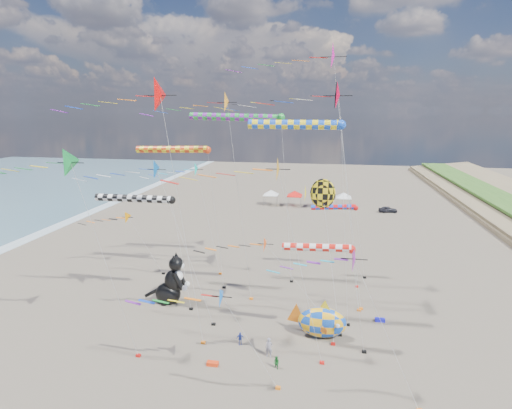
{
  "coord_description": "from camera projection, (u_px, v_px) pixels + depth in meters",
  "views": [
    {
      "loc": [
        5.6,
        -21.4,
        19.47
      ],
      "look_at": [
        -0.47,
        12.0,
        11.49
      ],
      "focal_mm": 28.0,
      "sensor_mm": 36.0,
      "label": 1
    }
  ],
  "objects": [
    {
      "name": "windsock_5",
      "position": [
        336.0,
        208.0,
        46.3
      ],
      "size": [
        6.76,
        0.61,
        8.88
      ],
      "color": "red",
      "rests_on": "ground"
    },
    {
      "name": "delta_kite_5",
      "position": [
        329.0,
        98.0,
        35.76
      ],
      "size": [
        13.24,
        2.72,
        22.22
      ],
      "color": "red",
      "rests_on": "ground"
    },
    {
      "name": "cat_inflatable",
      "position": [
        170.0,
        278.0,
        40.94
      ],
      "size": [
        4.15,
        2.32,
        5.41
      ],
      "primitive_type": null,
      "rotation": [
        0.0,
        0.0,
        0.08
      ],
      "color": "black",
      "rests_on": "ground"
    },
    {
      "name": "delta_kite_2",
      "position": [
        210.0,
        105.0,
        38.38
      ],
      "size": [
        11.29,
        2.14,
        21.4
      ],
      "color": "#FF9D22",
      "rests_on": "ground"
    },
    {
      "name": "windsock_4",
      "position": [
        239.0,
        118.0,
        43.29
      ],
      "size": [
        11.72,
        0.85,
        19.23
      ],
      "color": "green",
      "rests_on": "ground"
    },
    {
      "name": "delta_kite_1",
      "position": [
        180.0,
        173.0,
        46.74
      ],
      "size": [
        10.42,
        1.85,
        13.63
      ],
      "color": "#0CDDCD",
      "rests_on": "ground"
    },
    {
      "name": "windsock_0",
      "position": [
        137.0,
        199.0,
        38.36
      ],
      "size": [
        9.47,
        0.76,
        11.63
      ],
      "color": "black",
      "rests_on": "ground"
    },
    {
      "name": "kite_bag_1",
      "position": [
        380.0,
        320.0,
        37.81
      ],
      "size": [
        0.9,
        0.44,
        0.3
      ],
      "primitive_type": "cube",
      "color": "#1616DE",
      "rests_on": "ground"
    },
    {
      "name": "child_blue",
      "position": [
        240.0,
        338.0,
        33.96
      ],
      "size": [
        0.74,
        0.5,
        1.16
      ],
      "primitive_type": "imported",
      "rotation": [
        0.0,
        0.0,
        0.35
      ],
      "color": "#3045AC",
      "rests_on": "ground"
    },
    {
      "name": "delta_kite_6",
      "position": [
        79.0,
        164.0,
        29.45
      ],
      "size": [
        10.64,
        2.32,
        17.09
      ],
      "color": "#128D37",
      "rests_on": "ground"
    },
    {
      "name": "delta_kite_12",
      "position": [
        266.0,
        248.0,
        38.4
      ],
      "size": [
        11.18,
        1.73,
        7.9
      ],
      "color": "#FF5618",
      "rests_on": "ground"
    },
    {
      "name": "windsock_3",
      "position": [
        299.0,
        125.0,
        33.77
      ],
      "size": [
        9.51,
        0.84,
        18.76
      ],
      "color": "blue",
      "rests_on": "ground"
    },
    {
      "name": "windsock_1",
      "position": [
        175.0,
        150.0,
        42.27
      ],
      "size": [
        9.58,
        0.77,
        15.87
      ],
      "color": "red",
      "rests_on": "ground"
    },
    {
      "name": "delta_kite_10",
      "position": [
        160.0,
        97.0,
        30.03
      ],
      "size": [
        11.23,
        2.87,
        22.14
      ],
      "color": "red",
      "rests_on": "ground"
    },
    {
      "name": "person_adult",
      "position": [
        269.0,
        348.0,
        32.22
      ],
      "size": [
        0.6,
        0.4,
        1.64
      ],
      "primitive_type": "imported",
      "rotation": [
        0.0,
        0.0,
        0.0
      ],
      "color": "gray",
      "rests_on": "ground"
    },
    {
      "name": "delta_kite_9",
      "position": [
        332.0,
        97.0,
        36.02
      ],
      "size": [
        14.17,
        2.92,
        22.39
      ],
      "color": "black",
      "rests_on": "ground"
    },
    {
      "name": "fish_inflatable",
      "position": [
        321.0,
        322.0,
        34.83
      ],
      "size": [
        5.7,
        2.86,
        3.63
      ],
      "color": "#1247B4",
      "rests_on": "ground"
    },
    {
      "name": "kite_bag_2",
      "position": [
        213.0,
        364.0,
        31.27
      ],
      "size": [
        0.9,
        0.44,
        0.3
      ],
      "primitive_type": "cube",
      "color": "#F13811",
      "rests_on": "ground"
    },
    {
      "name": "delta_kite_0",
      "position": [
        350.0,
        266.0,
        25.05
      ],
      "size": [
        9.69,
        1.87,
        11.23
      ],
      "color": "purple",
      "rests_on": "ground"
    },
    {
      "name": "angelfish_kite",
      "position": [
        320.0,
        195.0,
        34.87
      ],
      "size": [
        3.74,
        3.02,
        13.75
      ],
      "color": "yellow",
      "rests_on": "ground"
    },
    {
      "name": "delta_kite_8",
      "position": [
        330.0,
        59.0,
        40.25
      ],
      "size": [
        13.88,
        2.9,
        26.23
      ],
      "color": "#EC15A2",
      "rests_on": "ground"
    },
    {
      "name": "child_green",
      "position": [
        276.0,
        363.0,
        30.77
      ],
      "size": [
        0.64,
        0.61,
        1.04
      ],
      "primitive_type": "imported",
      "rotation": [
        0.0,
        0.0,
        -0.61
      ],
      "color": "#197027",
      "rests_on": "ground"
    },
    {
      "name": "delta_kite_4",
      "position": [
        195.0,
        297.0,
        28.14
      ],
      "size": [
        11.28,
        1.59,
        7.94
      ],
      "color": "blue",
      "rests_on": "ground"
    },
    {
      "name": "tent_row",
      "position": [
        307.0,
        192.0,
        82.41
      ],
      "size": [
        19.2,
        4.2,
        3.8
      ],
      "color": "silver",
      "rests_on": "ground"
    },
    {
      "name": "delta_kite_11",
      "position": [
        265.0,
        173.0,
        28.85
      ],
      "size": [
        11.61,
        1.98,
        16.46
      ],
      "color": "orange",
      "rests_on": "ground"
    },
    {
      "name": "windsock_2",
      "position": [
        321.0,
        248.0,
        31.56
      ],
      "size": [
        7.11,
        0.67,
        9.26
      ],
      "color": "red",
      "rests_on": "ground"
    },
    {
      "name": "delta_kite_3",
      "position": [
        149.0,
        173.0,
        34.89
      ],
      "size": [
        11.97,
        1.92,
        15.48
      ],
      "color": "#0D60B7",
      "rests_on": "ground"
    },
    {
      "name": "delta_kite_7",
      "position": [
        121.0,
        220.0,
        48.16
      ],
      "size": [
        10.05,
        1.59,
        7.83
      ],
      "color": "orange",
      "rests_on": "ground"
    },
    {
      "name": "parked_car",
      "position": [
        388.0,
        209.0,
        78.28
      ],
      "size": [
        3.7,
        1.91,
        1.21
      ],
      "primitive_type": "imported",
      "rotation": [
        0.0,
        0.0,
        1.71
      ],
      "color": "#26262D",
      "rests_on": "ground"
    }
  ]
}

